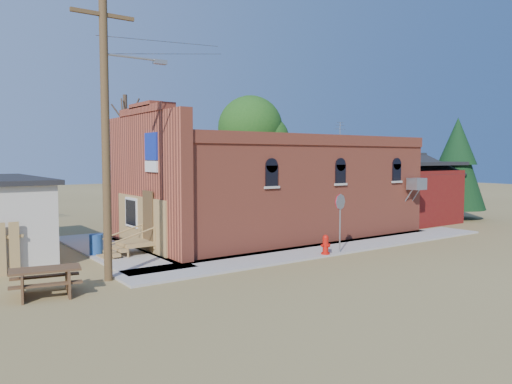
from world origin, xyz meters
TOP-DOWN VIEW (x-y plane):
  - ground at (0.00, 0.00)m, footprint 120.00×120.00m
  - sidewalk_south at (1.50, 0.90)m, footprint 19.00×2.20m
  - sidewalk_west at (-6.30, 6.00)m, footprint 2.60×10.00m
  - brick_bar at (1.64, 5.49)m, footprint 16.40×7.97m
  - red_shed at (11.50, 5.50)m, footprint 5.40×6.40m
  - utility_pole at (-8.14, 1.20)m, footprint 3.12×0.26m
  - tree_bare_near at (-3.00, 13.00)m, footprint 2.80×2.80m
  - tree_leafy at (6.00, 13.50)m, footprint 4.40×4.40m
  - evergreen_tree at (15.50, 4.00)m, footprint 3.60×3.60m
  - fire_hydrant at (0.23, -0.00)m, footprint 0.44×0.41m
  - stop_sign at (1.03, 0.00)m, footprint 0.64×0.20m
  - trash_barrel at (-7.25, 5.34)m, footprint 0.56×0.56m
  - picnic_table at (-10.27, 0.50)m, footprint 2.15×1.77m

SIDE VIEW (x-z plane):
  - ground at x=0.00m, z-range 0.00..0.00m
  - sidewalk_south at x=1.50m, z-range 0.00..0.08m
  - sidewalk_west at x=-6.30m, z-range 0.00..0.08m
  - fire_hydrant at x=0.23m, z-range 0.07..0.86m
  - trash_barrel at x=-7.25m, z-range 0.08..0.88m
  - picnic_table at x=-10.27m, z-range 0.12..0.92m
  - stop_sign at x=1.03m, z-range 0.72..3.12m
  - red_shed at x=11.50m, z-range 0.12..4.42m
  - brick_bar at x=1.64m, z-range -0.81..5.49m
  - evergreen_tree at x=15.50m, z-range 0.46..6.96m
  - utility_pole at x=-8.14m, z-range 0.27..9.27m
  - tree_leafy at x=6.00m, z-range 1.86..10.01m
  - tree_bare_near at x=-3.00m, z-range 2.14..9.79m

